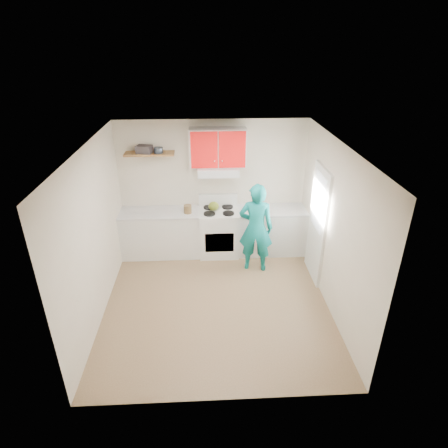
{
  "coord_description": "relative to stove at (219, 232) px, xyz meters",
  "views": [
    {
      "loc": [
        -0.14,
        -5.0,
        3.93
      ],
      "look_at": [
        0.15,
        0.55,
        1.15
      ],
      "focal_mm": 30.12,
      "sensor_mm": 36.0,
      "label": 1
    }
  ],
  "objects": [
    {
      "name": "floor",
      "position": [
        -0.1,
        -1.57,
        -0.46
      ],
      "size": [
        3.8,
        3.8,
        0.0
      ],
      "primitive_type": "plane",
      "color": "brown",
      "rests_on": "ground"
    },
    {
      "name": "range_hood",
      "position": [
        0.0,
        0.1,
        1.24
      ],
      "size": [
        0.76,
        0.44,
        0.15
      ],
      "primitive_type": "cube",
      "color": "silver",
      "rests_on": "back_wall"
    },
    {
      "name": "cutting_board",
      "position": [
        0.66,
        0.03,
        0.45
      ],
      "size": [
        0.32,
        0.25,
        0.02
      ],
      "primitive_type": "cube",
      "rotation": [
        0.0,
        0.0,
        -0.11
      ],
      "color": "olive",
      "rests_on": "counter_right"
    },
    {
      "name": "right_wall",
      "position": [
        1.7,
        -1.57,
        0.84
      ],
      "size": [
        0.04,
        3.8,
        2.6
      ],
      "primitive_type": "cube",
      "color": "beige",
      "rests_on": "floor"
    },
    {
      "name": "left_wall",
      "position": [
        -1.9,
        -1.57,
        0.84
      ],
      "size": [
        0.04,
        3.8,
        2.6
      ],
      "primitive_type": "cube",
      "color": "beige",
      "rests_on": "floor"
    },
    {
      "name": "ceiling",
      "position": [
        -0.1,
        -1.57,
        2.14
      ],
      "size": [
        3.6,
        3.8,
        0.04
      ],
      "primitive_type": "cube",
      "color": "white",
      "rests_on": "floor"
    },
    {
      "name": "crock",
      "position": [
        -0.59,
        -0.06,
        0.53
      ],
      "size": [
        0.17,
        0.17,
        0.18
      ],
      "primitive_type": "cylinder",
      "rotation": [
        0.0,
        0.0,
        -0.19
      ],
      "color": "brown",
      "rests_on": "counter_left"
    },
    {
      "name": "books",
      "position": [
        -1.33,
        0.15,
        1.65
      ],
      "size": [
        0.31,
        0.26,
        0.14
      ],
      "primitive_type": "cube",
      "rotation": [
        0.0,
        0.0,
        -0.26
      ],
      "color": "#393236",
      "rests_on": "shelf"
    },
    {
      "name": "counter_left",
      "position": [
        -1.14,
        0.02,
        -0.01
      ],
      "size": [
        1.52,
        0.6,
        0.9
      ],
      "primitive_type": "cube",
      "color": "silver",
      "rests_on": "floor"
    },
    {
      "name": "back_wall",
      "position": [
        -0.1,
        0.32,
        0.84
      ],
      "size": [
        3.6,
        0.04,
        2.6
      ],
      "primitive_type": "cube",
      "color": "beige",
      "rests_on": "floor"
    },
    {
      "name": "door_glass",
      "position": [
        1.65,
        -0.88,
        0.99
      ],
      "size": [
        0.01,
        0.55,
        0.95
      ],
      "primitive_type": "cube",
      "color": "white",
      "rests_on": "door"
    },
    {
      "name": "person",
      "position": [
        0.65,
        -0.61,
        0.39
      ],
      "size": [
        0.68,
        0.51,
        1.69
      ],
      "primitive_type": "imported",
      "rotation": [
        0.0,
        0.0,
        2.95
      ],
      "color": "#0D7A7A",
      "rests_on": "floor"
    },
    {
      "name": "tin",
      "position": [
        -1.08,
        0.14,
        1.63
      ],
      "size": [
        0.2,
        0.2,
        0.1
      ],
      "primitive_type": "cylinder",
      "rotation": [
        0.0,
        0.0,
        -0.21
      ],
      "color": "#333D4C",
      "rests_on": "shelf"
    },
    {
      "name": "counter_right",
      "position": [
        1.04,
        0.02,
        -0.01
      ],
      "size": [
        1.32,
        0.6,
        0.9
      ],
      "primitive_type": "cube",
      "color": "silver",
      "rests_on": "floor"
    },
    {
      "name": "stove",
      "position": [
        0.0,
        0.0,
        0.0
      ],
      "size": [
        0.76,
        0.65,
        0.92
      ],
      "primitive_type": "cube",
      "color": "white",
      "rests_on": "floor"
    },
    {
      "name": "door",
      "position": [
        1.68,
        -0.88,
        0.56
      ],
      "size": [
        0.05,
        0.85,
        2.05
      ],
      "primitive_type": "cube",
      "color": "white",
      "rests_on": "floor"
    },
    {
      "name": "silicone_mat",
      "position": [
        1.41,
        -0.03,
        0.44
      ],
      "size": [
        0.32,
        0.29,
        0.01
      ],
      "primitive_type": "cube",
      "rotation": [
        0.0,
        0.0,
        0.24
      ],
      "color": "red",
      "rests_on": "counter_right"
    },
    {
      "name": "shelf",
      "position": [
        -1.25,
        0.18,
        1.56
      ],
      "size": [
        0.9,
        0.3,
        0.04
      ],
      "primitive_type": "cube",
      "color": "brown",
      "rests_on": "back_wall"
    },
    {
      "name": "kettle",
      "position": [
        -0.09,
        0.04,
        0.55
      ],
      "size": [
        0.23,
        0.23,
        0.17
      ],
      "primitive_type": "ellipsoid",
      "rotation": [
        0.0,
        0.0,
        -0.15
      ],
      "color": "olive",
      "rests_on": "stove"
    },
    {
      "name": "upper_cabinets",
      "position": [
        0.0,
        0.16,
        1.66
      ],
      "size": [
        1.02,
        0.33,
        0.7
      ],
      "primitive_type": "cube",
      "color": "red",
      "rests_on": "back_wall"
    },
    {
      "name": "front_wall",
      "position": [
        -0.1,
        -3.47,
        0.84
      ],
      "size": [
        3.6,
        0.04,
        2.6
      ],
      "primitive_type": "cube",
      "color": "beige",
      "rests_on": "floor"
    }
  ]
}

